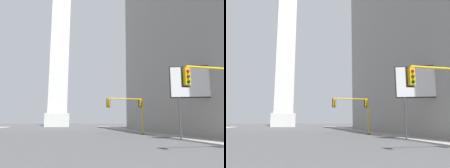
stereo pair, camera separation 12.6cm
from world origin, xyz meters
The scene contains 5 objects.
sidewalk_right centered at (16.30, 29.26, 0.07)m, with size 5.00×97.53×0.15m, color gray.
building_right centered at (26.82, 26.36, 19.82)m, with size 20.39×43.85×39.61m.
obelisk centered at (0.00, 81.27, 38.49)m, with size 8.52×8.52×79.45m.
traffic_light_mid_right centered at (11.69, 29.28, 4.17)m, with size 5.84×0.50×5.44m.
billboard_sign centered at (15.48, 17.87, 6.00)m, with size 5.23×2.17×7.92m.
Camera 2 is at (1.58, -2.65, 1.94)m, focal length 35.00 mm.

